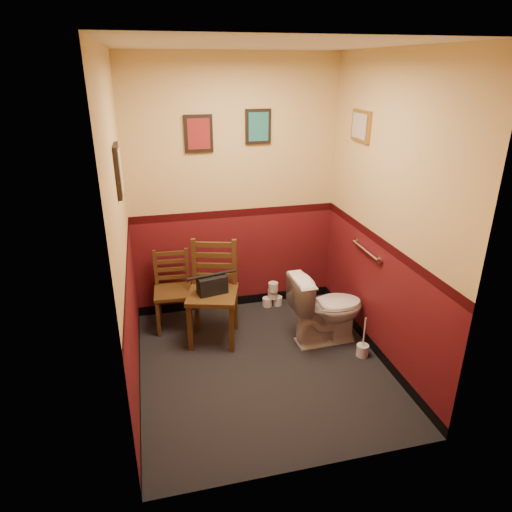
{
  "coord_description": "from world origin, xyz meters",
  "views": [
    {
      "loc": [
        -0.89,
        -3.38,
        2.57
      ],
      "look_at": [
        0.0,
        0.25,
        1.0
      ],
      "focal_mm": 32.0,
      "sensor_mm": 36.0,
      "label": 1
    }
  ],
  "objects": [
    {
      "name": "floor",
      "position": [
        0.0,
        0.0,
        0.0
      ],
      "size": [
        2.2,
        2.4,
        0.0
      ],
      "primitive_type": "cube",
      "color": "black",
      "rests_on": "ground"
    },
    {
      "name": "ceiling",
      "position": [
        0.0,
        0.0,
        2.7
      ],
      "size": [
        2.2,
        2.4,
        0.0
      ],
      "primitive_type": "cube",
      "rotation": [
        3.14,
        0.0,
        0.0
      ],
      "color": "silver",
      "rests_on": "ground"
    },
    {
      "name": "wall_back",
      "position": [
        0.0,
        1.2,
        1.35
      ],
      "size": [
        2.2,
        0.0,
        2.7
      ],
      "primitive_type": "cube",
      "rotation": [
        1.57,
        0.0,
        0.0
      ],
      "color": "#5A1217",
      "rests_on": "ground"
    },
    {
      "name": "wall_front",
      "position": [
        0.0,
        -1.2,
        1.35
      ],
      "size": [
        2.2,
        0.0,
        2.7
      ],
      "primitive_type": "cube",
      "rotation": [
        -1.57,
        0.0,
        0.0
      ],
      "color": "#5A1217",
      "rests_on": "ground"
    },
    {
      "name": "wall_left",
      "position": [
        -1.1,
        0.0,
        1.35
      ],
      "size": [
        0.0,
        2.4,
        2.7
      ],
      "primitive_type": "cube",
      "rotation": [
        1.57,
        0.0,
        1.57
      ],
      "color": "#5A1217",
      "rests_on": "ground"
    },
    {
      "name": "wall_right",
      "position": [
        1.1,
        0.0,
        1.35
      ],
      "size": [
        0.0,
        2.4,
        2.7
      ],
      "primitive_type": "cube",
      "rotation": [
        1.57,
        0.0,
        -1.57
      ],
      "color": "#5A1217",
      "rests_on": "ground"
    },
    {
      "name": "grab_bar",
      "position": [
        1.07,
        0.25,
        0.95
      ],
      "size": [
        0.05,
        0.56,
        0.06
      ],
      "color": "silver",
      "rests_on": "wall_right"
    },
    {
      "name": "framed_print_back_a",
      "position": [
        -0.35,
        1.18,
        1.95
      ],
      "size": [
        0.28,
        0.04,
        0.36
      ],
      "color": "black",
      "rests_on": "wall_back"
    },
    {
      "name": "framed_print_back_b",
      "position": [
        0.25,
        1.18,
        2.0
      ],
      "size": [
        0.26,
        0.04,
        0.34
      ],
      "color": "black",
      "rests_on": "wall_back"
    },
    {
      "name": "framed_print_left",
      "position": [
        -1.08,
        0.1,
        1.85
      ],
      "size": [
        0.04,
        0.3,
        0.38
      ],
      "color": "black",
      "rests_on": "wall_left"
    },
    {
      "name": "framed_print_right",
      "position": [
        1.08,
        0.6,
        2.05
      ],
      "size": [
        0.04,
        0.34,
        0.28
      ],
      "color": "olive",
      "rests_on": "wall_right"
    },
    {
      "name": "toilet",
      "position": [
        0.72,
        0.27,
        0.36
      ],
      "size": [
        0.76,
        0.45,
        0.72
      ],
      "primitive_type": "imported",
      "rotation": [
        0.0,
        0.0,
        1.62
      ],
      "color": "white",
      "rests_on": "floor"
    },
    {
      "name": "toilet_brush",
      "position": [
        0.97,
        -0.07,
        0.07
      ],
      "size": [
        0.12,
        0.12,
        0.41
      ],
      "color": "silver",
      "rests_on": "floor"
    },
    {
      "name": "chair_left",
      "position": [
        -0.72,
        0.93,
        0.41
      ],
      "size": [
        0.4,
        0.4,
        0.81
      ],
      "rotation": [
        0.0,
        0.0,
        -0.06
      ],
      "color": "#503618",
      "rests_on": "floor"
    },
    {
      "name": "chair_right",
      "position": [
        -0.35,
        0.59,
        0.5
      ],
      "size": [
        0.58,
        0.58,
        1.0
      ],
      "rotation": [
        0.0,
        0.0,
        -0.29
      ],
      "color": "#503618",
      "rests_on": "floor"
    },
    {
      "name": "handbag",
      "position": [
        -0.36,
        0.55,
        0.61
      ],
      "size": [
        0.3,
        0.19,
        0.2
      ],
      "rotation": [
        0.0,
        0.0,
        0.2
      ],
      "color": "black",
      "rests_on": "chair_right"
    },
    {
      "name": "tp_stack",
      "position": [
        0.4,
        1.08,
        0.13
      ],
      "size": [
        0.23,
        0.14,
        0.3
      ],
      "color": "silver",
      "rests_on": "floor"
    }
  ]
}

